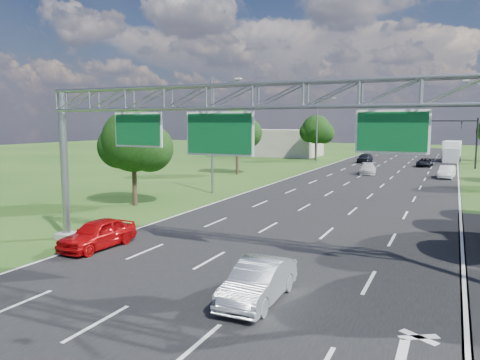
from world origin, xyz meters
The scene contains 17 objects.
ground centered at (0.00, 30.00, 0.00)m, with size 220.00×220.00×0.00m, color #204314.
road centered at (0.00, 30.00, 0.00)m, with size 18.00×180.00×0.02m, color black.
sign_gantry centered at (0.33, 12.00, 6.89)m, with size 23.50×1.00×9.56m.
traffic_signal centered at (7.48, 65.00, 5.17)m, with size 12.21×0.24×7.00m.
streetlight_l_near centered at (-11.30, 30.00, 5.58)m, with size 2.97×0.22×10.16m.
streetlight_l_far centered at (-11.30, 65.00, 5.58)m, with size 2.97×0.22×10.16m.
tree_verge_la centered at (-13.92, 22.04, 4.76)m, with size 5.76×4.80×7.40m.
tree_verge_lb centered at (-15.92, 45.04, 5.41)m, with size 5.76×4.80×8.06m.
tree_verge_lc centered at (-12.92, 70.04, 4.98)m, with size 5.76×4.80×7.62m.
building_left centered at (-22.00, 78.00, 2.50)m, with size 14.00×10.00×5.00m, color #9E9784.
red_coupe centered at (-8.00, 11.06, 0.75)m, with size 1.77×4.39×1.50m, color #B2080A.
silver_sedan centered at (2.12, 7.88, 0.73)m, with size 1.54×4.42×1.46m, color silver.
car_queue_a centered at (-1.35, 51.94, 0.67)m, with size 1.89×4.64×1.35m, color silver.
car_queue_b centered at (4.47, 65.50, 0.61)m, with size 2.02×4.38×1.22m, color black.
car_queue_c centered at (-4.65, 69.07, 0.77)m, with size 1.81×4.50×1.53m, color black.
car_queue_d centered at (7.59, 51.45, 0.72)m, with size 1.52×4.36×1.44m, color silver.
box_truck centered at (7.89, 77.86, 1.58)m, with size 2.96×8.84×3.29m.
Camera 1 is at (8.22, -6.99, 6.35)m, focal length 35.00 mm.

